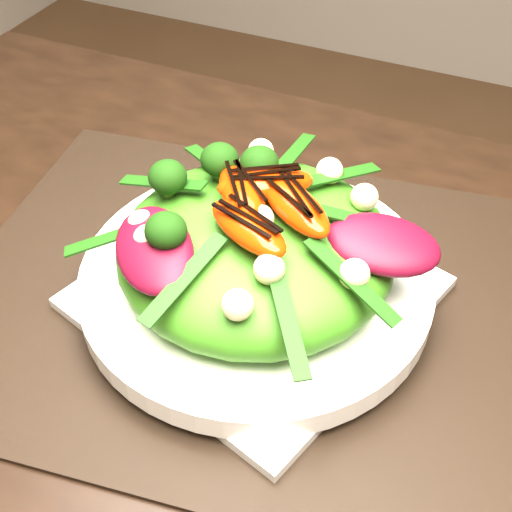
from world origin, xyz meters
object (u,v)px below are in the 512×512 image
at_px(placemat, 256,298).
at_px(salad_bowl, 256,279).
at_px(lettuce_mound, 256,248).
at_px(orange_segment, 270,183).
at_px(plate_base, 256,292).

height_order(placemat, salad_bowl, salad_bowl).
relative_size(salad_bowl, lettuce_mound, 1.31).
xyz_separation_m(salad_bowl, orange_segment, (0.00, 0.02, 0.08)).
bearing_deg(salad_bowl, placemat, -26.57).
relative_size(placemat, lettuce_mound, 2.31).
relative_size(plate_base, salad_bowl, 0.84).
distance_m(salad_bowl, lettuce_mound, 0.03).
height_order(placemat, lettuce_mound, lettuce_mound).
bearing_deg(plate_base, placemat, 0.00).
distance_m(placemat, plate_base, 0.01).
bearing_deg(placemat, lettuce_mound, 153.43).
relative_size(placemat, salad_bowl, 1.77).
xyz_separation_m(lettuce_mound, orange_segment, (0.00, 0.02, 0.04)).
bearing_deg(lettuce_mound, orange_segment, 89.61).
height_order(placemat, plate_base, plate_base).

